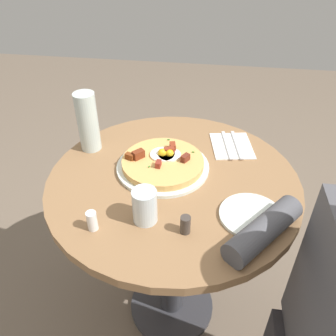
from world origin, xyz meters
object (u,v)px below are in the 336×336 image
object	(u,v)px
salt_shaker	(92,221)
fork	(237,145)
bread_plate	(251,216)
pepper_shaker	(185,225)
water_glass	(145,206)
water_bottle	(88,122)
pizza_plate	(163,167)
breakfast_pizza	(163,162)
knife	(227,145)
dining_table	(173,217)

from	to	relation	value
salt_shaker	fork	bearing A→B (deg)	-40.18
bread_plate	pepper_shaker	size ratio (longest dim) A/B	3.39
fork	water_glass	xyz separation A→B (m)	(-0.41, 0.26, 0.04)
water_glass	water_bottle	distance (m)	0.42
pizza_plate	water_glass	distance (m)	0.24
breakfast_pizza	salt_shaker	bearing A→B (deg)	153.99
water_bottle	salt_shaker	bearing A→B (deg)	-161.24
breakfast_pizza	water_glass	world-z (taller)	water_glass
pizza_plate	bread_plate	bearing A→B (deg)	-123.89
knife	pepper_shaker	size ratio (longest dim) A/B	3.39
breakfast_pizza	water_bottle	size ratio (longest dim) A/B	1.28
water_glass	knife	bearing A→B (deg)	-28.87
pizza_plate	knife	world-z (taller)	pizza_plate
water_glass	salt_shaker	xyz separation A→B (m)	(-0.05, 0.13, -0.02)
dining_table	knife	bearing A→B (deg)	-39.05
fork	water_glass	bearing A→B (deg)	137.64
dining_table	bread_plate	size ratio (longest dim) A/B	4.48
salt_shaker	dining_table	bearing A→B (deg)	-36.89
water_glass	salt_shaker	bearing A→B (deg)	111.94
breakfast_pizza	bread_plate	bearing A→B (deg)	-124.20
bread_plate	breakfast_pizza	bearing A→B (deg)	55.80
fork	pepper_shaker	distance (m)	0.46
knife	fork	bearing A→B (deg)	-90.00
knife	pizza_plate	bearing A→B (deg)	117.56
dining_table	pepper_shaker	bearing A→B (deg)	-164.67
pizza_plate	knife	size ratio (longest dim) A/B	1.69
pizza_plate	bread_plate	xyz separation A→B (m)	(-0.19, -0.28, -0.00)
pepper_shaker	water_bottle	bearing A→B (deg)	46.70
bread_plate	water_bottle	bearing A→B (deg)	63.78
bread_plate	water_bottle	size ratio (longest dim) A/B	0.85
bread_plate	fork	size ratio (longest dim) A/B	1.00
pizza_plate	breakfast_pizza	distance (m)	0.02
water_glass	dining_table	bearing A→B (deg)	-15.22
breakfast_pizza	water_glass	size ratio (longest dim) A/B	2.64
fork	water_bottle	bearing A→B (deg)	89.08
breakfast_pizza	knife	bearing A→B (deg)	-52.77
bread_plate	salt_shaker	xyz separation A→B (m)	(-0.10, 0.42, 0.02)
water_bottle	breakfast_pizza	bearing A→B (deg)	-106.70
dining_table	fork	world-z (taller)	fork
pizza_plate	pepper_shaker	size ratio (longest dim) A/B	5.74
dining_table	bread_plate	world-z (taller)	bread_plate
fork	water_glass	size ratio (longest dim) A/B	1.77
breakfast_pizza	salt_shaker	world-z (taller)	breakfast_pizza
pizza_plate	water_glass	world-z (taller)	water_glass
fork	pepper_shaker	xyz separation A→B (m)	(-0.44, 0.14, 0.02)
breakfast_pizza	pepper_shaker	xyz separation A→B (m)	(-0.27, -0.10, 0.00)
breakfast_pizza	fork	world-z (taller)	breakfast_pizza
pizza_plate	water_bottle	xyz separation A→B (m)	(0.08, 0.27, 0.10)
knife	pepper_shaker	bearing A→B (deg)	155.84
knife	water_glass	world-z (taller)	water_glass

